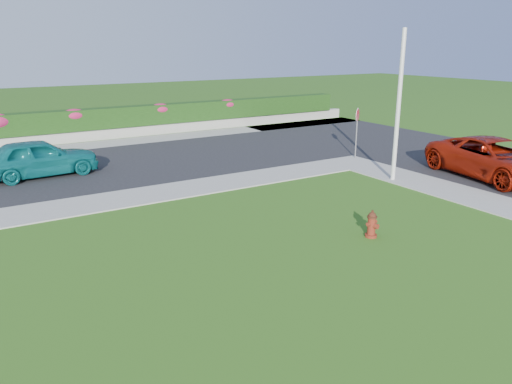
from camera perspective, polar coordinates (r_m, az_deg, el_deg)
ground at (r=11.73m, az=14.97°, el=-9.55°), size 120.00×120.00×0.00m
street_far at (r=21.86m, az=-23.22°, el=1.89°), size 26.00×8.00×0.04m
sidewalk_far at (r=16.95m, az=-23.83°, el=-2.16°), size 24.00×2.00×0.04m
curb_corner at (r=22.47m, az=10.86°, el=3.33°), size 2.00×2.00×0.04m
sidewalk_beyond at (r=27.43m, az=-16.66°, el=5.30°), size 34.00×2.00×0.04m
retaining_wall at (r=28.81m, az=-17.51°, el=6.31°), size 34.00×0.40×0.60m
hedge at (r=28.78m, az=-17.71°, el=8.00°), size 32.00×0.90×1.10m
fire_hydrant at (r=13.88m, az=13.10°, el=-3.63°), size 0.40×0.37×0.76m
suv_red at (r=21.31m, az=25.63°, el=3.44°), size 3.51×5.91×1.54m
sedan_teal at (r=21.27m, az=-23.56°, el=3.61°), size 4.50×2.05×1.50m
utility_pole at (r=19.44m, az=15.97°, el=9.30°), size 0.16×0.16×5.61m
stop_sign at (r=23.08m, az=11.49°, el=7.88°), size 0.53×0.38×2.32m
flower_clump_d at (r=28.38m, az=-20.07°, el=8.27°), size 1.30×0.83×0.65m
flower_clump_e at (r=29.73m, az=-10.87°, el=9.31°), size 1.26×0.81×0.63m
flower_clump_f at (r=31.55m, az=-3.28°, el=10.00°), size 1.22×0.78×0.61m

